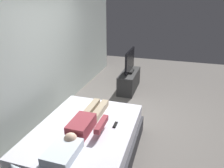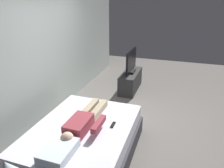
# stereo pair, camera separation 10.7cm
# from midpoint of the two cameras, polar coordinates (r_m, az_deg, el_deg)

# --- Properties ---
(ground_plane) EXTENTS (10.00, 10.00, 0.00)m
(ground_plane) POSITION_cam_midpoint_polar(r_m,az_deg,el_deg) (4.15, 2.83, -11.32)
(ground_plane) COLOR slate
(back_wall) EXTENTS (6.40, 0.10, 2.80)m
(back_wall) POSITION_cam_midpoint_polar(r_m,az_deg,el_deg) (4.57, -15.96, 10.18)
(back_wall) COLOR silver
(back_wall) RESTS_ON ground
(bed) EXTENTS (1.91, 1.48, 0.54)m
(bed) POSITION_cam_midpoint_polar(r_m,az_deg,el_deg) (3.34, -8.17, -15.55)
(bed) COLOR #333338
(bed) RESTS_ON ground
(pillow) EXTENTS (0.48, 0.34, 0.12)m
(pillow) POSITION_cam_midpoint_polar(r_m,az_deg,el_deg) (2.70, -14.49, -17.60)
(pillow) COLOR white
(pillow) RESTS_ON bed
(person) EXTENTS (1.26, 0.46, 0.18)m
(person) POSITION_cam_midpoint_polar(r_m,az_deg,el_deg) (3.15, -8.08, -10.16)
(person) COLOR #993842
(person) RESTS_ON bed
(remote) EXTENTS (0.15, 0.04, 0.02)m
(remote) POSITION_cam_midpoint_polar(r_m,az_deg,el_deg) (3.18, -0.08, -11.11)
(remote) COLOR black
(remote) RESTS_ON bed
(tv_stand) EXTENTS (1.10, 0.40, 0.50)m
(tv_stand) POSITION_cam_midpoint_polar(r_m,az_deg,el_deg) (5.61, 4.17, 0.89)
(tv_stand) COLOR #2D2D2D
(tv_stand) RESTS_ON ground
(tv) EXTENTS (0.88, 0.20, 0.59)m
(tv) POSITION_cam_midpoint_polar(r_m,az_deg,el_deg) (5.44, 4.33, 6.14)
(tv) COLOR black
(tv) RESTS_ON tv_stand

